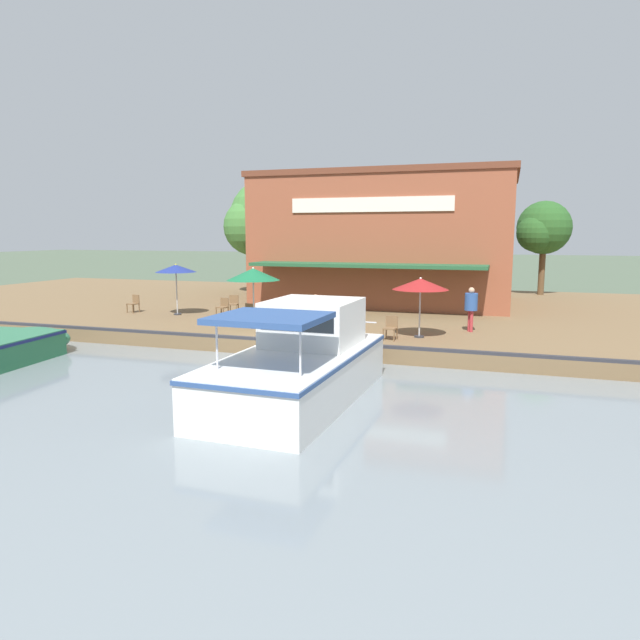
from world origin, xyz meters
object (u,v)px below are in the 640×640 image
waterfront_restaurant (387,239)px  person_mid_patio (471,304)px  patio_umbrella_mid_patio_left (253,274)px  cafe_chair_under_first_umbrella (234,303)px  tree_downstream_bank (265,221)px  patio_umbrella_near_quay_edge (420,284)px  tree_behind_restaurant (542,229)px  cafe_chair_mid_patio (356,309)px  person_near_entrance (315,311)px  cafe_chair_facing_river (391,327)px  patio_umbrella_by_entrance (176,269)px  cafe_chair_back_row_seat (134,303)px  cafe_chair_beside_entrance (223,306)px  cafe_chair_far_corner_seat (248,313)px  motorboat_second_along (308,360)px

waterfront_restaurant → person_mid_patio: waterfront_restaurant is taller
patio_umbrella_mid_patio_left → cafe_chair_under_first_umbrella: (-3.83, -2.85, -1.71)m
cafe_chair_under_first_umbrella → tree_downstream_bank: size_ratio=0.12×
tree_downstream_bank → patio_umbrella_near_quay_edge: bearing=41.6°
patio_umbrella_near_quay_edge → tree_behind_restaurant: size_ratio=0.38×
cafe_chair_mid_patio → person_near_entrance: person_near_entrance is taller
cafe_chair_mid_patio → cafe_chair_facing_river: 4.91m
patio_umbrella_near_quay_edge → patio_umbrella_mid_patio_left: (0.02, -6.67, 0.21)m
tree_behind_restaurant → patio_umbrella_by_entrance: bearing=-48.4°
tree_behind_restaurant → cafe_chair_back_row_seat: bearing=-52.4°
patio_umbrella_mid_patio_left → cafe_chair_beside_entrance: 4.21m
cafe_chair_mid_patio → tree_downstream_bank: (-10.15, -8.78, 4.13)m
cafe_chair_far_corner_seat → tree_downstream_bank: size_ratio=0.12×
cafe_chair_beside_entrance → tree_downstream_bank: 12.02m
cafe_chair_mid_patio → cafe_chair_back_row_seat: 10.93m
cafe_chair_under_first_umbrella → cafe_chair_facing_river: same height
cafe_chair_far_corner_seat → cafe_chair_under_first_umbrella: 3.53m
person_mid_patio → tree_behind_restaurant: size_ratio=0.30×
cafe_chair_facing_river → tree_downstream_bank: tree_downstream_bank is taller
patio_umbrella_by_entrance → cafe_chair_mid_patio: patio_umbrella_by_entrance is taller
cafe_chair_beside_entrance → person_mid_patio: (0.77, 11.17, 0.62)m
cafe_chair_mid_patio → tree_downstream_bank: bearing=-139.1°
cafe_chair_beside_entrance → person_near_entrance: person_near_entrance is taller
waterfront_restaurant → patio_umbrella_near_quay_edge: (10.86, 3.47, -1.52)m
cafe_chair_under_first_umbrella → person_near_entrance: bearing=48.9°
patio_umbrella_near_quay_edge → patio_umbrella_by_entrance: patio_umbrella_by_entrance is taller
cafe_chair_mid_patio → tree_downstream_bank: tree_downstream_bank is taller
cafe_chair_mid_patio → cafe_chair_under_first_umbrella: same height
patio_umbrella_mid_patio_left → cafe_chair_under_first_umbrella: 5.07m
cafe_chair_back_row_seat → patio_umbrella_mid_patio_left: bearing=71.8°
cafe_chair_facing_river → tree_downstream_bank: 18.72m
patio_umbrella_by_entrance → person_near_entrance: size_ratio=1.49×
cafe_chair_mid_patio → tree_behind_restaurant: size_ratio=0.15×
cafe_chair_back_row_seat → tree_behind_restaurant: size_ratio=0.15×
cafe_chair_far_corner_seat → tree_behind_restaurant: tree_behind_restaurant is taller
patio_umbrella_near_quay_edge → patio_umbrella_mid_patio_left: 6.67m
person_near_entrance → cafe_chair_facing_river: bearing=101.6°
waterfront_restaurant → motorboat_second_along: (17.34, 1.42, -3.12)m
cafe_chair_beside_entrance → cafe_chair_back_row_seat: bearing=-87.9°
tree_behind_restaurant → cafe_chair_beside_entrance: bearing=-44.6°
patio_umbrella_near_quay_edge → person_near_entrance: patio_umbrella_near_quay_edge is taller
cafe_chair_far_corner_seat → tree_behind_restaurant: 20.65m
cafe_chair_back_row_seat → motorboat_second_along: size_ratio=0.10×
cafe_chair_beside_entrance → motorboat_second_along: bearing=39.1°
patio_umbrella_mid_patio_left → cafe_chair_mid_patio: size_ratio=2.90×
patio_umbrella_mid_patio_left → cafe_chair_beside_entrance: (-2.65, -2.79, -1.71)m
patio_umbrella_mid_patio_left → cafe_chair_mid_patio: (-3.49, 3.36, -1.71)m
waterfront_restaurant → cafe_chair_beside_entrance: waterfront_restaurant is taller
person_mid_patio → tree_downstream_bank: 18.46m
waterfront_restaurant → tree_downstream_bank: (-2.75, -8.61, 1.11)m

